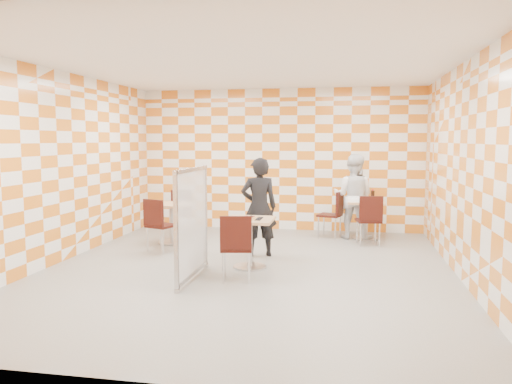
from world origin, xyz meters
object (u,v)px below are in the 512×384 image
at_px(chair_main_front, 236,243).
at_px(chair_empty_far, 182,209).
at_px(man_white, 353,196).
at_px(partition, 192,223).
at_px(man_dark, 259,207).
at_px(sport_bottle, 356,195).
at_px(chair_second_side, 334,211).
at_px(chair_empty_near, 158,221).
at_px(chair_second_front, 370,216).
at_px(empty_table, 171,216).
at_px(soda_bottle, 373,196).
at_px(second_table, 366,213).
at_px(main_table, 250,234).

xyz_separation_m(chair_main_front, chair_empty_far, (-1.80, 3.01, 0.00)).
bearing_deg(man_white, partition, 69.58).
xyz_separation_m(chair_empty_far, man_dark, (1.82, -1.41, 0.27)).
bearing_deg(man_white, sport_bottle, -113.10).
xyz_separation_m(chair_second_side, sport_bottle, (0.42, 0.16, 0.29)).
xyz_separation_m(chair_second_side, chair_empty_near, (-2.93, -1.81, 0.00)).
height_order(chair_second_front, partition, partition).
bearing_deg(empty_table, soda_bottle, 16.52).
distance_m(man_white, sport_bottle, 0.11).
xyz_separation_m(chair_second_front, chair_empty_far, (-3.66, 0.29, 0.00)).
xyz_separation_m(empty_table, chair_second_front, (3.61, 0.44, 0.04)).
xyz_separation_m(chair_empty_near, partition, (1.08, -1.47, 0.25)).
distance_m(chair_second_front, chair_second_side, 0.89).
xyz_separation_m(partition, soda_bottle, (2.58, 3.32, 0.06)).
distance_m(chair_second_side, man_dark, 2.12).
distance_m(chair_main_front, man_dark, 1.62).
relative_size(chair_main_front, partition, 0.60).
distance_m(second_table, man_white, 0.40).
bearing_deg(main_table, partition, -131.52).
distance_m(chair_second_front, partition, 3.66).
bearing_deg(chair_main_front, man_dark, 89.07).
relative_size(empty_table, man_white, 0.45).
height_order(chair_empty_near, sport_bottle, sport_bottle).
relative_size(second_table, soda_bottle, 3.26).
xyz_separation_m(chair_empty_far, sport_bottle, (3.43, 0.48, 0.29)).
distance_m(chair_main_front, chair_second_front, 3.29).
height_order(chair_empty_far, man_dark, man_dark).
bearing_deg(man_white, chair_second_front, 125.86).
xyz_separation_m(partition, sport_bottle, (2.27, 3.44, 0.05)).
bearing_deg(empty_table, chair_empty_near, -87.53).
height_order(chair_empty_near, partition, partition).
bearing_deg(chair_empty_near, sport_bottle, 30.42).
height_order(partition, sport_bottle, partition).
relative_size(main_table, second_table, 1.00).
distance_m(second_table, sport_bottle, 0.41).
xyz_separation_m(chair_main_front, chair_second_front, (1.86, 2.71, 0.00)).
distance_m(chair_second_side, partition, 3.77).
bearing_deg(soda_bottle, chair_empty_far, -174.42).
height_order(chair_main_front, chair_empty_near, same).
xyz_separation_m(chair_second_front, chair_second_side, (-0.65, 0.62, 0.00)).
xyz_separation_m(second_table, chair_empty_far, (-3.62, -0.33, 0.04)).
distance_m(chair_empty_near, man_white, 3.80).
height_order(chair_empty_near, chair_empty_far, same).
xyz_separation_m(empty_table, chair_second_side, (2.96, 1.05, 0.04)).
relative_size(main_table, soda_bottle, 3.26).
bearing_deg(partition, man_white, 56.64).
relative_size(chair_main_front, man_dark, 0.57).
bearing_deg(chair_second_side, partition, -119.44).
xyz_separation_m(empty_table, sport_bottle, (3.38, 1.21, 0.33)).
xyz_separation_m(second_table, chair_empty_near, (-3.53, -1.82, 0.04)).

